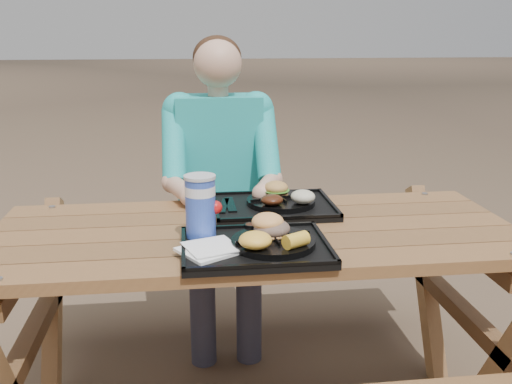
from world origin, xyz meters
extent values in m
cube|color=black|center=(-0.03, -0.21, 0.76)|extent=(0.45, 0.35, 0.02)
cube|color=black|center=(0.09, 0.20, 0.76)|extent=(0.45, 0.35, 0.02)
cylinder|color=black|center=(0.03, -0.22, 0.78)|extent=(0.26, 0.26, 0.02)
cylinder|color=black|center=(0.12, 0.21, 0.78)|extent=(0.26, 0.26, 0.02)
cube|color=white|center=(-0.18, -0.25, 0.78)|extent=(0.21, 0.21, 0.02)
cylinder|color=#1637AA|center=(-0.19, -0.11, 0.87)|extent=(0.09, 0.09, 0.19)
cylinder|color=black|center=(-0.03, -0.09, 0.78)|extent=(0.05, 0.05, 0.03)
cylinder|color=yellow|center=(0.04, -0.08, 0.79)|extent=(0.06, 0.06, 0.03)
ellipsoid|color=yellow|center=(-0.04, -0.29, 0.81)|extent=(0.10, 0.10, 0.05)
cube|color=black|center=(-0.07, 0.21, 0.77)|extent=(0.03, 0.18, 0.01)
ellipsoid|color=#411C0D|center=(0.08, 0.14, 0.81)|extent=(0.08, 0.08, 0.04)
ellipsoid|color=beige|center=(0.19, 0.14, 0.82)|extent=(0.09, 0.09, 0.05)
camera|label=1|loc=(-0.23, -1.84, 1.40)|focal=40.00mm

